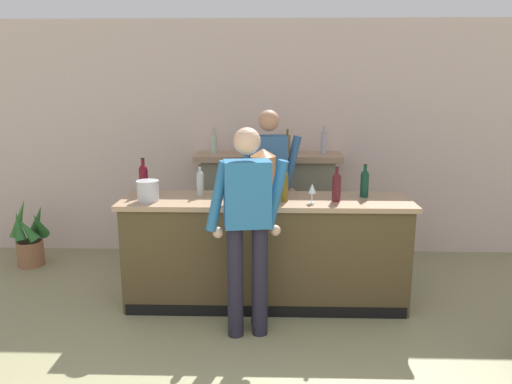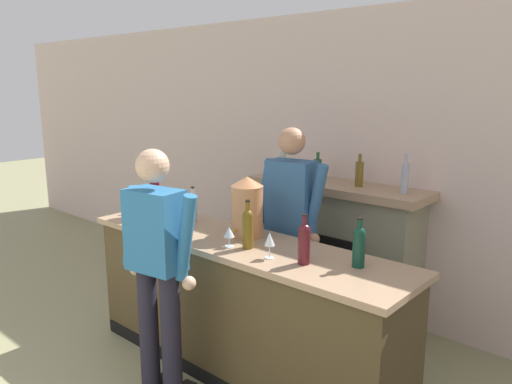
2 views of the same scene
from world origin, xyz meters
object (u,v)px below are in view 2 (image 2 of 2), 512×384
object	(u,v)px
wine_bottle_merlot_tall	(248,227)
wine_bottle_riesling_slim	(155,193)
person_customer	(158,267)
wine_bottle_burgundy_dark	(193,206)
person_bartender	(290,228)
wine_bottle_chardonnay_pale	(304,242)
wine_glass_front_left	(229,233)
fireplace_stone	(336,249)
wine_bottle_cabernet_heavy	(359,245)
wine_glass_near_bucket	(270,240)
copper_dispenser	(247,206)
wine_bottle_rose_blush	(184,222)
potted_plant_corner	(131,233)
ice_bucket_steel	(137,207)

from	to	relation	value
wine_bottle_merlot_tall	wine_bottle_riesling_slim	bearing A→B (deg)	170.16
person_customer	wine_bottle_burgundy_dark	bearing A→B (deg)	122.99
person_customer	wine_bottle_riesling_slim	bearing A→B (deg)	143.06
person_bartender	wine_bottle_riesling_slim	bearing A→B (deg)	-159.98
wine_bottle_merlot_tall	wine_bottle_chardonnay_pale	bearing A→B (deg)	0.62
person_bartender	wine_glass_front_left	xyz separation A→B (m)	(0.03, -0.72, 0.12)
fireplace_stone	wine_bottle_cabernet_heavy	distance (m)	1.56
wine_bottle_riesling_slim	wine_bottle_chardonnay_pale	xyz separation A→B (m)	(1.77, -0.22, -0.01)
wine_bottle_chardonnay_pale	wine_glass_near_bucket	world-z (taller)	wine_bottle_chardonnay_pale
wine_bottle_cabernet_heavy	wine_bottle_burgundy_dark	bearing A→B (deg)	179.47
wine_bottle_chardonnay_pale	wine_glass_front_left	bearing A→B (deg)	-172.83
person_customer	wine_bottle_riesling_slim	distance (m)	1.28
wine_bottle_riesling_slim	wine_glass_near_bucket	bearing A→B (deg)	-10.55
fireplace_stone	wine_bottle_chardonnay_pale	xyz separation A→B (m)	(0.61, -1.34, 0.52)
fireplace_stone	copper_dispenser	size ratio (longest dim) A/B	3.75
wine_bottle_rose_blush	wine_glass_near_bucket	world-z (taller)	wine_bottle_rose_blush
wine_bottle_burgundy_dark	wine_bottle_merlot_tall	size ratio (longest dim) A/B	0.87
wine_bottle_burgundy_dark	wine_bottle_merlot_tall	world-z (taller)	wine_bottle_merlot_tall
fireplace_stone	wine_bottle_rose_blush	size ratio (longest dim) A/B	6.04
wine_glass_front_left	copper_dispenser	bearing A→B (deg)	106.46
potted_plant_corner	ice_bucket_steel	size ratio (longest dim) A/B	3.75
wine_bottle_riesling_slim	wine_bottle_chardonnay_pale	bearing A→B (deg)	-7.15
wine_bottle_riesling_slim	wine_bottle_rose_blush	size ratio (longest dim) A/B	1.26
copper_dispenser	person_customer	bearing A→B (deg)	-98.79
ice_bucket_steel	wine_bottle_riesling_slim	world-z (taller)	wine_bottle_riesling_slim
wine_bottle_riesling_slim	wine_bottle_merlot_tall	world-z (taller)	wine_bottle_riesling_slim
wine_bottle_merlot_tall	wine_glass_front_left	world-z (taller)	wine_bottle_merlot_tall
wine_bottle_rose_blush	wine_glass_near_bucket	distance (m)	0.74
potted_plant_corner	wine_bottle_chardonnay_pale	world-z (taller)	wine_bottle_chardonnay_pale
ice_bucket_steel	wine_glass_front_left	distance (m)	1.10
wine_bottle_chardonnay_pale	wine_bottle_merlot_tall	bearing A→B (deg)	-179.38
copper_dispenser	wine_glass_front_left	size ratio (longest dim) A/B	3.11
copper_dispenser	wine_bottle_burgundy_dark	world-z (taller)	copper_dispenser
person_bartender	wine_bottle_rose_blush	world-z (taller)	person_bartender
person_customer	copper_dispenser	bearing A→B (deg)	81.21
wine_bottle_rose_blush	wine_glass_front_left	distance (m)	0.39
ice_bucket_steel	wine_glass_near_bucket	xyz separation A→B (m)	(1.45, -0.03, 0.03)
wine_bottle_cabernet_heavy	wine_bottle_merlot_tall	distance (m)	0.76
wine_bottle_merlot_tall	wine_glass_front_left	xyz separation A→B (m)	(-0.11, -0.07, -0.05)
wine_bottle_burgundy_dark	wine_bottle_merlot_tall	xyz separation A→B (m)	(0.77, -0.20, 0.02)
ice_bucket_steel	wine_bottle_rose_blush	size ratio (longest dim) A/B	0.74
wine_bottle_burgundy_dark	person_bartender	bearing A→B (deg)	35.87
wine_bottle_cabernet_heavy	wine_glass_near_bucket	world-z (taller)	wine_bottle_cabernet_heavy
wine_bottle_burgundy_dark	wine_bottle_chardonnay_pale	distance (m)	1.25
person_customer	wine_bottle_riesling_slim	world-z (taller)	person_customer
ice_bucket_steel	wine_bottle_rose_blush	bearing A→B (deg)	-8.54
wine_bottle_riesling_slim	wine_bottle_rose_blush	xyz separation A→B (m)	(0.82, -0.37, -0.03)
fireplace_stone	wine_glass_near_bucket	world-z (taller)	fireplace_stone
fireplace_stone	wine_bottle_rose_blush	world-z (taller)	fireplace_stone
person_customer	wine_glass_near_bucket	size ratio (longest dim) A/B	9.93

